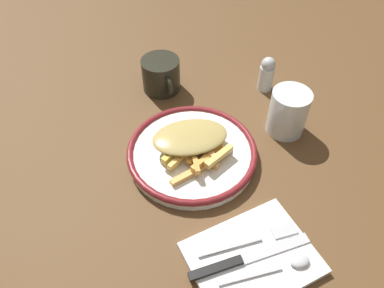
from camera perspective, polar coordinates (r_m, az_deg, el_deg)
ground_plane at (r=0.76m, az=-0.00°, el=-2.02°), size 2.60×2.60×0.00m
plate at (r=0.75m, az=-0.00°, el=-1.32°), size 0.26×0.26×0.03m
fries_heap at (r=0.73m, az=-0.05°, el=0.21°), size 0.14×0.16×0.04m
napkin at (r=0.64m, az=8.83°, el=-17.01°), size 0.16×0.21×0.01m
fork at (r=0.64m, az=8.68°, el=-14.36°), size 0.04×0.18×0.00m
knife at (r=0.63m, az=7.30°, el=-17.23°), size 0.03×0.21×0.01m
spoon at (r=0.63m, az=13.35°, el=-17.76°), size 0.04×0.15×0.01m
water_glass at (r=0.81m, az=14.49°, el=4.74°), size 0.08×0.08×0.10m
coffee_mug at (r=0.90m, az=-4.74°, el=10.49°), size 0.12×0.09×0.08m
salt_shaker at (r=0.91m, az=11.37°, el=10.52°), size 0.04×0.04×0.09m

